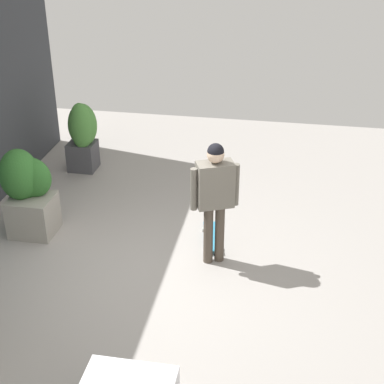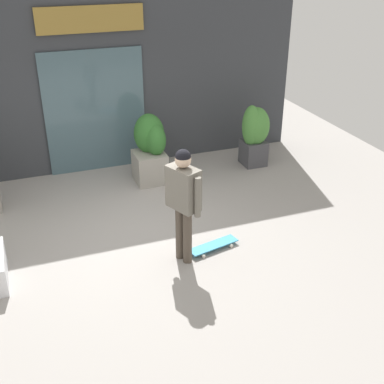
# 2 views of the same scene
# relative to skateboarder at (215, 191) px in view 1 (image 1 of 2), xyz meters

# --- Properties ---
(ground_plane) EXTENTS (12.00, 12.00, 0.00)m
(ground_plane) POSITION_rel_skateboarder_xyz_m (-0.43, 0.83, -1.09)
(ground_plane) COLOR #9E9993
(skateboarder) EXTENTS (0.43, 0.61, 1.76)m
(skateboarder) POSITION_rel_skateboarder_xyz_m (0.00, 0.00, 0.00)
(skateboarder) COLOR #4C4238
(skateboarder) RESTS_ON ground_plane
(skateboard) EXTENTS (0.84, 0.38, 0.08)m
(skateboard) POSITION_rel_skateboarder_xyz_m (0.52, 0.10, -1.03)
(skateboard) COLOR teal
(skateboard) RESTS_ON ground_plane
(planter_box_left) EXTENTS (0.58, 0.54, 1.31)m
(planter_box_left) POSITION_rel_skateboarder_xyz_m (2.50, 2.74, -0.38)
(planter_box_left) COLOR #47474C
(planter_box_left) RESTS_ON ground_plane
(planter_box_right) EXTENTS (0.64, 0.76, 1.31)m
(planter_box_right) POSITION_rel_skateboarder_xyz_m (0.32, 2.82, -0.37)
(planter_box_right) COLOR gray
(planter_box_right) RESTS_ON ground_plane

